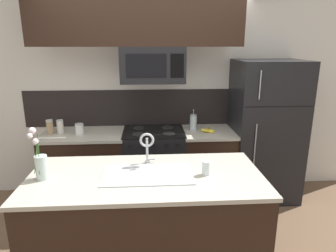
% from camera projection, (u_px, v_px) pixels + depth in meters
% --- Properties ---
extents(ground_plane, '(10.00, 10.00, 0.00)m').
position_uv_depth(ground_plane, '(156.00, 240.00, 3.11)').
color(ground_plane, brown).
extents(rear_partition, '(5.20, 0.10, 2.60)m').
position_uv_depth(rear_partition, '(175.00, 95.00, 4.01)').
color(rear_partition, silver).
rests_on(rear_partition, ground).
extents(splash_band, '(3.34, 0.01, 0.48)m').
position_uv_depth(splash_band, '(153.00, 108.00, 3.98)').
color(splash_band, black).
rests_on(splash_band, rear_partition).
extents(back_counter_left, '(1.01, 0.65, 0.91)m').
position_uv_depth(back_counter_left, '(86.00, 167.00, 3.80)').
color(back_counter_left, black).
rests_on(back_counter_left, ground).
extents(back_counter_right, '(0.66, 0.65, 0.91)m').
position_uv_depth(back_counter_right, '(207.00, 164.00, 3.90)').
color(back_counter_right, black).
rests_on(back_counter_right, ground).
extents(stove_range, '(0.76, 0.64, 0.93)m').
position_uv_depth(stove_range, '(154.00, 165.00, 3.85)').
color(stove_range, black).
rests_on(stove_range, ground).
extents(microwave, '(0.74, 0.40, 0.41)m').
position_uv_depth(microwave, '(153.00, 65.00, 3.49)').
color(microwave, black).
extents(upper_cabinet_band, '(2.37, 0.34, 0.60)m').
position_uv_depth(upper_cabinet_band, '(136.00, 19.00, 3.31)').
color(upper_cabinet_band, black).
extents(refrigerator, '(0.83, 0.74, 1.78)m').
position_uv_depth(refrigerator, '(264.00, 131.00, 3.85)').
color(refrigerator, black).
rests_on(refrigerator, ground).
extents(storage_jar_tall, '(0.08, 0.08, 0.18)m').
position_uv_depth(storage_jar_tall, '(50.00, 127.00, 3.63)').
color(storage_jar_tall, '#997F5B').
rests_on(storage_jar_tall, back_counter_left).
extents(storage_jar_medium, '(0.08, 0.08, 0.17)m').
position_uv_depth(storage_jar_medium, '(60.00, 126.00, 3.67)').
color(storage_jar_medium, silver).
rests_on(storage_jar_medium, back_counter_left).
extents(storage_jar_short, '(0.10, 0.10, 0.13)m').
position_uv_depth(storage_jar_short, '(79.00, 129.00, 3.63)').
color(storage_jar_short, silver).
rests_on(storage_jar_short, back_counter_left).
extents(banana_bunch, '(0.19, 0.13, 0.08)m').
position_uv_depth(banana_bunch, '(208.00, 131.00, 3.71)').
color(banana_bunch, yellow).
rests_on(banana_bunch, back_counter_right).
extents(french_press, '(0.09, 0.09, 0.27)m').
position_uv_depth(french_press, '(193.00, 122.00, 3.80)').
color(french_press, silver).
rests_on(french_press, back_counter_right).
extents(island_counter, '(1.97, 0.93, 0.91)m').
position_uv_depth(island_counter, '(147.00, 222.00, 2.65)').
color(island_counter, black).
rests_on(island_counter, ground).
extents(kitchen_sink, '(0.76, 0.44, 0.16)m').
position_uv_depth(kitchen_sink, '(147.00, 182.00, 2.55)').
color(kitchen_sink, '#ADAFB5').
rests_on(kitchen_sink, island_counter).
extents(sink_faucet, '(0.14, 0.14, 0.31)m').
position_uv_depth(sink_faucet, '(147.00, 144.00, 2.68)').
color(sink_faucet, '#B7BABF').
rests_on(sink_faucet, island_counter).
extents(drinking_glass, '(0.07, 0.07, 0.12)m').
position_uv_depth(drinking_glass, '(206.00, 168.00, 2.51)').
color(drinking_glass, silver).
rests_on(drinking_glass, island_counter).
extents(flower_vase, '(0.14, 0.17, 0.42)m').
position_uv_depth(flower_vase, '(41.00, 165.00, 2.42)').
color(flower_vase, silver).
rests_on(flower_vase, island_counter).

